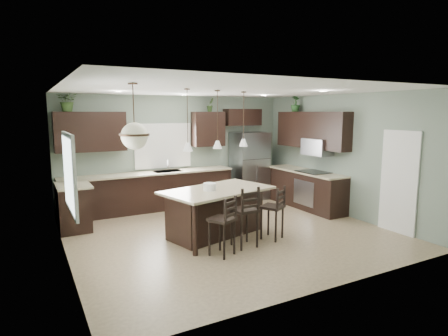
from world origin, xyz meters
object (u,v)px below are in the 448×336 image
Objects in this scene: refrigerator at (250,166)px; plant_back_left at (68,101)px; bar_stool_center at (244,216)px; kitchen_island at (218,212)px; bar_stool_right at (272,213)px; serving_dish at (210,187)px; bar_stool_left at (222,226)px.

plant_back_left reaches higher than refrigerator.
kitchen_island is at bearing 98.61° from bar_stool_center.
kitchen_island is 1.05m from bar_stool_right.
bar_stool_right reaches higher than kitchen_island.
plant_back_left is (-4.54, 0.21, 1.71)m from refrigerator.
serving_dish is at bearing 113.20° from bar_stool_center.
bar_stool_left is (-2.63, -3.32, -0.41)m from refrigerator.
kitchen_island is at bearing 14.44° from serving_dish.
kitchen_island is 8.67× the size of serving_dish.
serving_dish is 0.23× the size of bar_stool_left.
serving_dish is (-0.19, -0.05, 0.53)m from kitchen_island.
kitchen_island is (-2.22, -2.37, -0.46)m from refrigerator.
bar_stool_center is 1.08× the size of bar_stool_right.
refrigerator reaches higher than bar_stool_right.
bar_stool_center is (0.55, 0.18, 0.04)m from bar_stool_left.
plant_back_left is (-3.13, 3.25, 2.13)m from bar_stool_right.
bar_stool_center is at bearing -8.32° from bar_stool_left.
serving_dish is at bearing 180.00° from kitchen_island.
plant_back_left reaches higher than bar_stool_left.
bar_stool_right is (-1.40, -3.04, -0.41)m from refrigerator.
refrigerator is at bearing 25.09° from bar_stool_left.
bar_stool_right is at bearing -114.75° from refrigerator.
serving_dish is 0.23× the size of bar_stool_right.
refrigerator reaches higher than serving_dish.
bar_stool_left is 1.00× the size of bar_stool_right.
bar_stool_left is at bearing -163.23° from bar_stool_center.
bar_stool_left is 2.15× the size of plant_back_left.
bar_stool_left is 0.92× the size of bar_stool_center.
bar_stool_right is (1.22, 0.28, -0.00)m from bar_stool_left.
bar_stool_right is at bearing -46.09° from plant_back_left.
refrigerator is 3.38m from bar_stool_right.
kitchen_island is at bearing 111.78° from bar_stool_right.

